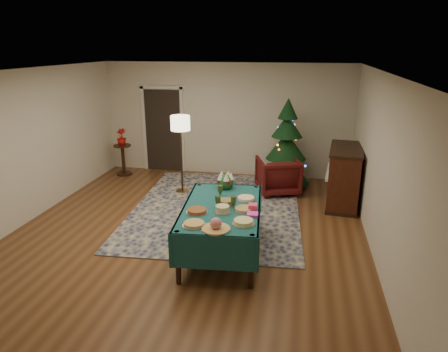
% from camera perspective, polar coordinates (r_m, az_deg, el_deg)
% --- Properties ---
extents(room_shell, '(7.00, 7.00, 7.00)m').
position_cam_1_polar(room_shell, '(6.41, -5.71, 2.45)').
color(room_shell, '#593319').
rests_on(room_shell, ground).
extents(doorway, '(1.08, 0.04, 2.16)m').
position_cam_1_polar(doorway, '(10.18, -8.69, 6.79)').
color(doorway, black).
rests_on(doorway, ground).
extents(rug, '(3.48, 4.41, 0.02)m').
position_cam_1_polar(rug, '(7.94, -1.06, -4.54)').
color(rug, '#121C46').
rests_on(rug, ground).
extents(buffet_table, '(1.36, 2.11, 0.78)m').
position_cam_1_polar(buffet_table, '(6.07, -0.32, -5.67)').
color(buffet_table, black).
rests_on(buffet_table, ground).
extents(platter_0, '(0.32, 0.32, 0.05)m').
position_cam_1_polar(platter_0, '(5.39, -4.30, -6.87)').
color(platter_0, silver).
rests_on(platter_0, buffet_table).
extents(platter_1, '(0.39, 0.39, 0.17)m').
position_cam_1_polar(platter_1, '(5.25, -1.17, -7.05)').
color(platter_1, silver).
rests_on(platter_1, buffet_table).
extents(platter_2, '(0.31, 0.31, 0.06)m').
position_cam_1_polar(platter_2, '(5.42, 2.80, -6.59)').
color(platter_2, silver).
rests_on(platter_2, buffet_table).
extents(platter_3, '(0.32, 0.32, 0.05)m').
position_cam_1_polar(platter_3, '(5.78, -3.90, -5.01)').
color(platter_3, silver).
rests_on(platter_3, buffet_table).
extents(platter_4, '(0.24, 0.24, 0.11)m').
position_cam_1_polar(platter_4, '(5.76, -0.22, -4.78)').
color(platter_4, silver).
rests_on(platter_4, buffet_table).
extents(platter_5, '(0.31, 0.31, 0.04)m').
position_cam_1_polar(platter_5, '(5.85, 2.89, -4.75)').
color(platter_5, silver).
rests_on(platter_5, buffet_table).
extents(platter_6, '(0.27, 0.27, 0.08)m').
position_cam_1_polar(platter_6, '(6.06, 0.22, -3.75)').
color(platter_6, silver).
rests_on(platter_6, buffet_table).
extents(platter_7, '(0.30, 0.30, 0.04)m').
position_cam_1_polar(platter_7, '(6.25, 3.17, -3.21)').
color(platter_7, silver).
rests_on(platter_7, buffet_table).
extents(goblet_0, '(0.08, 0.08, 0.18)m').
position_cam_1_polar(goblet_0, '(6.35, -0.54, -2.09)').
color(goblet_0, '#2D471E').
rests_on(goblet_0, buffet_table).
extents(goblet_1, '(0.08, 0.08, 0.18)m').
position_cam_1_polar(goblet_1, '(5.91, 1.38, -3.68)').
color(goblet_1, '#2D471E').
rests_on(goblet_1, buffet_table).
extents(goblet_2, '(0.08, 0.08, 0.18)m').
position_cam_1_polar(goblet_2, '(5.93, -0.89, -3.60)').
color(goblet_2, '#2D471E').
rests_on(goblet_2, buffet_table).
extents(napkin_stack, '(0.17, 0.17, 0.04)m').
position_cam_1_polar(napkin_stack, '(5.68, 4.11, -5.51)').
color(napkin_stack, '#F845C8').
rests_on(napkin_stack, buffet_table).
extents(gift_box, '(0.14, 0.14, 0.10)m').
position_cam_1_polar(gift_box, '(5.84, 4.13, -4.50)').
color(gift_box, '#F94568').
rests_on(gift_box, buffet_table).
extents(centerpiece, '(0.28, 0.28, 0.32)m').
position_cam_1_polar(centerpiece, '(6.69, 0.22, -0.67)').
color(centerpiece, '#1E4C1E').
rests_on(centerpiece, buffet_table).
extents(armchair, '(1.05, 1.01, 0.87)m').
position_cam_1_polar(armchair, '(8.68, 7.70, 0.30)').
color(armchair, '#4C1110').
rests_on(armchair, ground).
extents(floor_lamp, '(0.41, 0.41, 1.68)m').
position_cam_1_polar(floor_lamp, '(8.46, -6.24, 6.85)').
color(floor_lamp, '#A57F3F').
rests_on(floor_lamp, ground).
extents(side_table, '(0.42, 0.42, 0.75)m').
position_cam_1_polar(side_table, '(10.18, -14.18, 2.20)').
color(side_table, black).
rests_on(side_table, ground).
extents(potted_plant, '(0.22, 0.40, 0.22)m').
position_cam_1_polar(potted_plant, '(10.05, -14.40, 4.93)').
color(potted_plant, '#B6120D').
rests_on(potted_plant, side_table).
extents(christmas_tree, '(1.23, 1.23, 2.00)m').
position_cam_1_polar(christmas_tree, '(9.02, 8.88, 4.02)').
color(christmas_tree, black).
rests_on(christmas_tree, ground).
extents(piano, '(0.76, 1.41, 1.18)m').
position_cam_1_polar(piano, '(8.30, 16.73, -0.14)').
color(piano, black).
rests_on(piano, ground).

